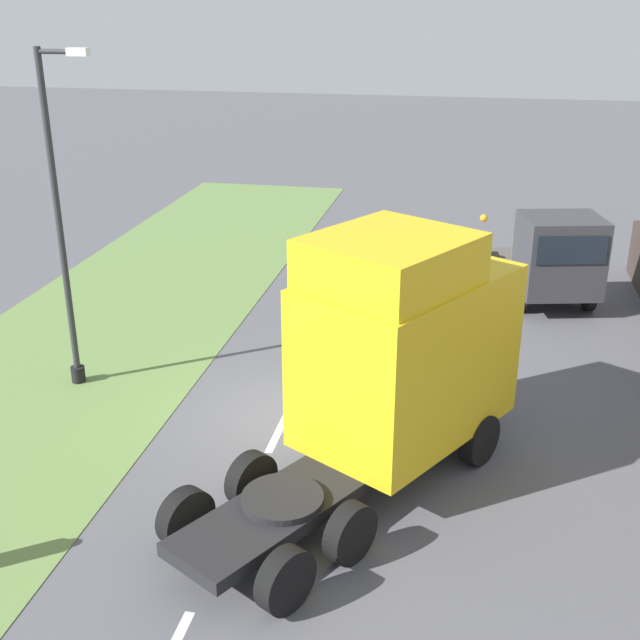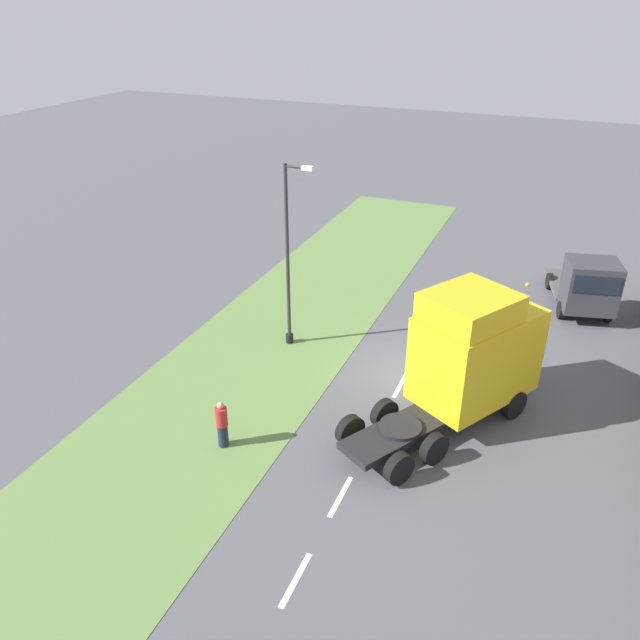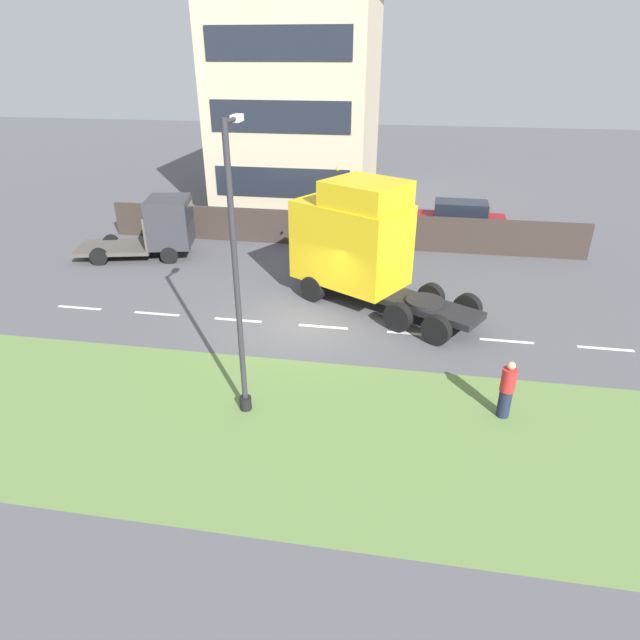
{
  "view_description": "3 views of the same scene",
  "coord_description": "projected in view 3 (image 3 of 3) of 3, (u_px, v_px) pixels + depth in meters",
  "views": [
    {
      "loc": [
        3.78,
        -15.13,
        8.64
      ],
      "look_at": [
        0.85,
        -0.49,
        2.54
      ],
      "focal_mm": 45.0,
      "sensor_mm": 36.0,
      "label": 1
    },
    {
      "loc": [
        4.76,
        -20.14,
        13.28
      ],
      "look_at": [
        -2.72,
        -2.14,
        2.95
      ],
      "focal_mm": 35.0,
      "sensor_mm": 36.0,
      "label": 2
    },
    {
      "loc": [
        -16.92,
        -3.44,
        8.91
      ],
      "look_at": [
        -2.29,
        -0.97,
        1.43
      ],
      "focal_mm": 30.0,
      "sensor_mm": 36.0,
      "label": 3
    }
  ],
  "objects": [
    {
      "name": "lamp_post",
      "position": [
        238.0,
        292.0,
        13.35
      ],
      "size": [
        1.28,
        0.33,
        7.64
      ],
      "color": "black",
      "rests_on": "ground"
    },
    {
      "name": "ground_plane",
      "position": [
        304.0,
        325.0,
        19.42
      ],
      "size": [
        120.0,
        120.0,
        0.0
      ],
      "primitive_type": "plane",
      "color": "#515156",
      "rests_on": "ground"
    },
    {
      "name": "pedestrian",
      "position": [
        507.0,
        390.0,
        14.22
      ],
      "size": [
        0.39,
        0.39,
        1.72
      ],
      "color": "#1E233D",
      "rests_on": "ground"
    },
    {
      "name": "grass_verge",
      "position": [
        261.0,
        427.0,
        14.13
      ],
      "size": [
        7.0,
        44.0,
        0.01
      ],
      "color": "#607F42",
      "rests_on": "ground"
    },
    {
      "name": "flatbed_truck",
      "position": [
        161.0,
        226.0,
        25.33
      ],
      "size": [
        3.39,
        5.76,
        2.82
      ],
      "rotation": [
        0.0,
        0.0,
        3.38
      ],
      "color": "#333338",
      "rests_on": "ground"
    },
    {
      "name": "parked_car",
      "position": [
        457.0,
        222.0,
        27.55
      ],
      "size": [
        2.0,
        4.84,
        2.1
      ],
      "rotation": [
        0.0,
        0.0,
        -0.03
      ],
      "color": "maroon",
      "rests_on": "ground"
    },
    {
      "name": "boundary_wall",
      "position": [
        338.0,
        230.0,
        26.96
      ],
      "size": [
        0.25,
        24.0,
        1.72
      ],
      "color": "#382D28",
      "rests_on": "ground"
    },
    {
      "name": "building_block",
      "position": [
        301.0,
        104.0,
        33.39
      ],
      "size": [
        11.57,
        9.01,
        13.0
      ],
      "color": "#C1B293",
      "rests_on": "ground"
    },
    {
      "name": "lorry_cab",
      "position": [
        357.0,
        242.0,
        20.35
      ],
      "size": [
        5.84,
        7.51,
        4.91
      ],
      "rotation": [
        0.0,
        0.0,
        -0.53
      ],
      "color": "black",
      "rests_on": "ground"
    },
    {
      "name": "lane_markings",
      "position": [
        323.0,
        327.0,
        19.32
      ],
      "size": [
        0.16,
        21.0,
        0.0
      ],
      "color": "white",
      "rests_on": "ground"
    }
  ]
}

